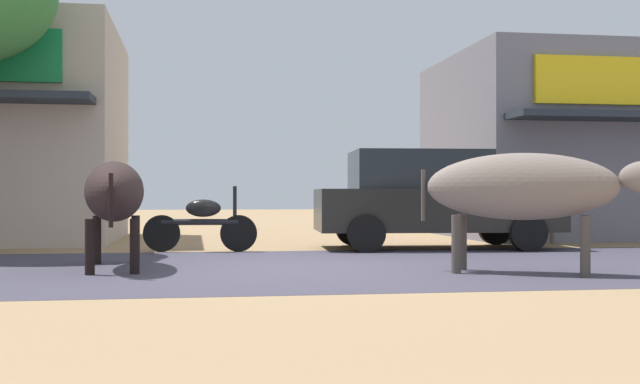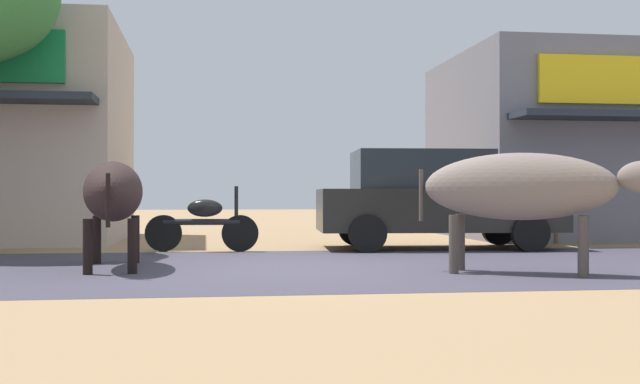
{
  "view_description": "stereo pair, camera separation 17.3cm",
  "coord_description": "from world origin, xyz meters",
  "px_view_note": "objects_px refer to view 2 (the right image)",
  "views": [
    {
      "loc": [
        -1.31,
        -9.93,
        0.9
      ],
      "look_at": [
        0.47,
        1.26,
        0.94
      ],
      "focal_mm": 44.95,
      "sensor_mm": 36.0,
      "label": 1
    },
    {
      "loc": [
        -1.14,
        -9.95,
        0.9
      ],
      "look_at": [
        0.47,
        1.26,
        0.94
      ],
      "focal_mm": 44.95,
      "sensor_mm": 36.0,
      "label": 2
    }
  ],
  "objects_px": {
    "cow_near_brown": "(114,192)",
    "cow_far_dark": "(524,188)",
    "pedestrian_by_shop": "(552,191)",
    "parked_hatchback_car": "(432,198)",
    "parked_motorcycle": "(204,223)"
  },
  "relations": [
    {
      "from": "parked_hatchback_car",
      "to": "cow_near_brown",
      "type": "distance_m",
      "value": 5.72
    },
    {
      "from": "parked_motorcycle",
      "to": "pedestrian_by_shop",
      "type": "bearing_deg",
      "value": 11.7
    },
    {
      "from": "parked_hatchback_car",
      "to": "cow_near_brown",
      "type": "bearing_deg",
      "value": -148.95
    },
    {
      "from": "parked_hatchback_car",
      "to": "parked_motorcycle",
      "type": "xyz_separation_m",
      "value": [
        -3.81,
        -0.21,
        -0.38
      ]
    },
    {
      "from": "pedestrian_by_shop",
      "to": "parked_hatchback_car",
      "type": "bearing_deg",
      "value": -156.96
    },
    {
      "from": "parked_motorcycle",
      "to": "pedestrian_by_shop",
      "type": "relative_size",
      "value": 1.08
    },
    {
      "from": "parked_motorcycle",
      "to": "cow_far_dark",
      "type": "distance_m",
      "value": 5.56
    },
    {
      "from": "parked_hatchback_car",
      "to": "pedestrian_by_shop",
      "type": "bearing_deg",
      "value": 23.04
    },
    {
      "from": "cow_near_brown",
      "to": "pedestrian_by_shop",
      "type": "bearing_deg",
      "value": 28.38
    },
    {
      "from": "cow_near_brown",
      "to": "cow_far_dark",
      "type": "height_order",
      "value": "cow_far_dark"
    },
    {
      "from": "parked_hatchback_car",
      "to": "cow_far_dark",
      "type": "distance_m",
      "value": 4.4
    },
    {
      "from": "pedestrian_by_shop",
      "to": "cow_far_dark",
      "type": "bearing_deg",
      "value": -117.16
    },
    {
      "from": "parked_hatchback_car",
      "to": "pedestrian_by_shop",
      "type": "xyz_separation_m",
      "value": [
        2.64,
        1.12,
        0.13
      ]
    },
    {
      "from": "cow_far_dark",
      "to": "parked_motorcycle",
      "type": "bearing_deg",
      "value": 130.94
    },
    {
      "from": "cow_near_brown",
      "to": "cow_far_dark",
      "type": "xyz_separation_m",
      "value": [
        4.72,
        -1.44,
        0.05
      ]
    }
  ]
}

